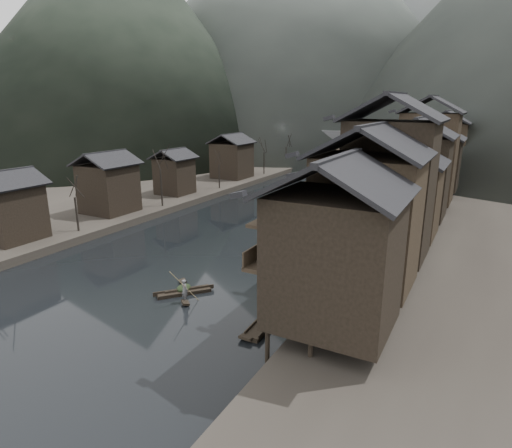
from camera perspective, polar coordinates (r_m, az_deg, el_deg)
The scene contains 12 objects.
water at distance 42.26m, azimuth -9.35°, elevation -5.85°, with size 300.00×300.00×0.00m, color black.
left_bank at distance 93.63m, azimuth -11.47°, elevation 6.44°, with size 40.00×200.00×1.20m, color #2D2823.
stilt_houses at distance 50.94m, azimuth 20.33°, elevation 7.54°, with size 9.00×67.60×16.58m.
left_houses at distance 68.61m, azimuth -12.95°, elevation 7.26°, with size 8.10×53.20×8.73m.
bare_trees at distance 70.11m, azimuth -8.15°, elevation 8.11°, with size 3.84×72.94×7.67m.
moored_sampans at distance 49.82m, azimuth 12.68°, elevation -2.38°, with size 2.98×49.55×0.47m.
midriver_boats at distance 84.97m, azimuth 11.97°, elevation 5.20°, with size 15.62×35.33×0.45m.
stone_bridge at distance 106.14m, azimuth 15.25°, elevation 9.75°, with size 40.00×6.00×9.00m.
hero_sampan at distance 36.88m, azimuth -9.58°, elevation -8.85°, with size 3.82×4.26×0.43m.
cargo_heap at distance 36.86m, azimuth -9.64°, elevation -7.93°, with size 1.08×1.41×0.65m, color black.
boatman at distance 34.85m, azimuth -9.53°, elevation -8.32°, with size 0.66×0.43×1.81m, color slate.
bamboo_pole at distance 33.75m, azimuth -9.46°, elevation -4.32°, with size 0.06×0.06×4.30m, color #8C7A51.
Camera 1 is at (24.47, -30.76, 15.52)m, focal length 30.00 mm.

